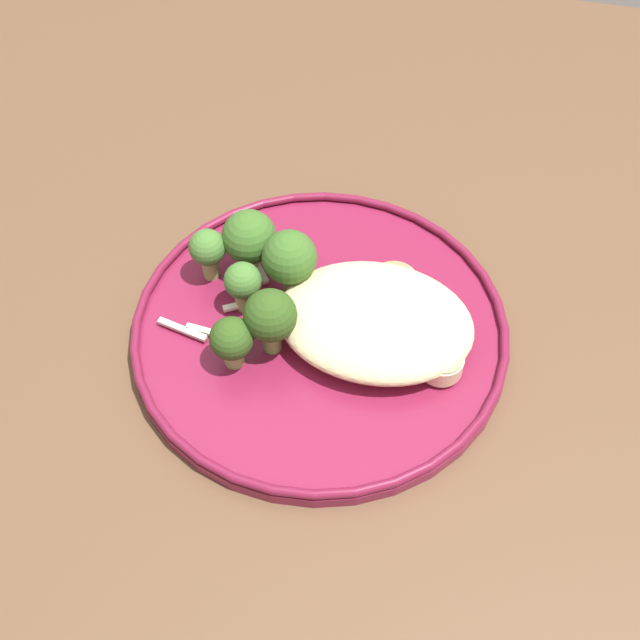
{
  "coord_description": "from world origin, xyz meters",
  "views": [
    {
      "loc": [
        0.04,
        -0.4,
        1.26
      ],
      "look_at": [
        -0.04,
        -0.02,
        0.76
      ],
      "focal_mm": 46.41,
      "sensor_mm": 36.0,
      "label": 1
    }
  ],
  "objects_px": {
    "dinner_plate": "(320,329)",
    "seared_scallop_large_seared": "(383,340)",
    "broccoli_floret_front_edge": "(270,317)",
    "seared_scallop_right_edge": "(438,326)",
    "seared_scallop_left_edge": "(394,281)",
    "seared_scallop_rear_pale": "(390,311)",
    "seared_scallop_center_golden": "(349,331)",
    "seared_scallop_on_noodles": "(441,363)",
    "broccoli_floret_split_head": "(243,283)",
    "broccoli_floret_center_pile": "(290,258)",
    "broccoli_floret_small_sprig": "(208,250)",
    "seared_scallop_tilted_round": "(415,339)",
    "broccoli_floret_rear_charred": "(249,238)",
    "broccoli_floret_right_tilted": "(232,340)"
  },
  "relations": [
    {
      "from": "broccoli_floret_front_edge",
      "to": "broccoli_floret_rear_charred",
      "type": "bearing_deg",
      "value": 116.69
    },
    {
      "from": "seared_scallop_rear_pale",
      "to": "broccoli_floret_rear_charred",
      "type": "xyz_separation_m",
      "value": [
        -0.12,
        0.03,
        0.02
      ]
    },
    {
      "from": "broccoli_floret_rear_charred",
      "to": "broccoli_floret_split_head",
      "type": "bearing_deg",
      "value": -81.6
    },
    {
      "from": "seared_scallop_center_golden",
      "to": "seared_scallop_rear_pale",
      "type": "xyz_separation_m",
      "value": [
        0.03,
        0.03,
        -0.0
      ]
    },
    {
      "from": "dinner_plate",
      "to": "seared_scallop_center_golden",
      "type": "distance_m",
      "value": 0.03
    },
    {
      "from": "broccoli_floret_right_tilted",
      "to": "broccoli_floret_front_edge",
      "type": "distance_m",
      "value": 0.03
    },
    {
      "from": "dinner_plate",
      "to": "seared_scallop_large_seared",
      "type": "relative_size",
      "value": 8.84
    },
    {
      "from": "seared_scallop_right_edge",
      "to": "seared_scallop_on_noodles",
      "type": "height_order",
      "value": "same"
    },
    {
      "from": "seared_scallop_rear_pale",
      "to": "broccoli_floret_rear_charred",
      "type": "bearing_deg",
      "value": 166.51
    },
    {
      "from": "dinner_plate",
      "to": "broccoli_floret_center_pile",
      "type": "bearing_deg",
      "value": 134.72
    },
    {
      "from": "broccoli_floret_front_edge",
      "to": "dinner_plate",
      "type": "bearing_deg",
      "value": 40.14
    },
    {
      "from": "seared_scallop_on_noodles",
      "to": "broccoli_floret_center_pile",
      "type": "height_order",
      "value": "broccoli_floret_center_pile"
    },
    {
      "from": "seared_scallop_large_seared",
      "to": "broccoli_floret_front_edge",
      "type": "distance_m",
      "value": 0.09
    },
    {
      "from": "seared_scallop_left_edge",
      "to": "seared_scallop_on_noodles",
      "type": "relative_size",
      "value": 1.09
    },
    {
      "from": "seared_scallop_tilted_round",
      "to": "broccoli_floret_small_sprig",
      "type": "distance_m",
      "value": 0.18
    },
    {
      "from": "dinner_plate",
      "to": "broccoli_floret_rear_charred",
      "type": "bearing_deg",
      "value": 144.8
    },
    {
      "from": "seared_scallop_tilted_round",
      "to": "broccoli_floret_split_head",
      "type": "xyz_separation_m",
      "value": [
        -0.14,
        0.01,
        0.02
      ]
    },
    {
      "from": "broccoli_floret_split_head",
      "to": "broccoli_floret_center_pile",
      "type": "height_order",
      "value": "broccoli_floret_center_pile"
    },
    {
      "from": "broccoli_floret_rear_charred",
      "to": "broccoli_floret_right_tilted",
      "type": "bearing_deg",
      "value": -82.05
    },
    {
      "from": "broccoli_floret_front_edge",
      "to": "seared_scallop_right_edge",
      "type": "bearing_deg",
      "value": 18.06
    },
    {
      "from": "seared_scallop_tilted_round",
      "to": "seared_scallop_on_noodles",
      "type": "height_order",
      "value": "seared_scallop_on_noodles"
    },
    {
      "from": "dinner_plate",
      "to": "seared_scallop_tilted_round",
      "type": "bearing_deg",
      "value": -1.36
    },
    {
      "from": "seared_scallop_left_edge",
      "to": "seared_scallop_large_seared",
      "type": "bearing_deg",
      "value": -88.25
    },
    {
      "from": "broccoli_floret_split_head",
      "to": "broccoli_floret_front_edge",
      "type": "distance_m",
      "value": 0.05
    },
    {
      "from": "seared_scallop_right_edge",
      "to": "seared_scallop_rear_pale",
      "type": "distance_m",
      "value": 0.04
    },
    {
      "from": "seared_scallop_tilted_round",
      "to": "broccoli_floret_right_tilted",
      "type": "height_order",
      "value": "broccoli_floret_right_tilted"
    },
    {
      "from": "seared_scallop_right_edge",
      "to": "seared_scallop_tilted_round",
      "type": "relative_size",
      "value": 0.85
    },
    {
      "from": "seared_scallop_left_edge",
      "to": "broccoli_floret_small_sprig",
      "type": "relative_size",
      "value": 0.74
    },
    {
      "from": "broccoli_floret_right_tilted",
      "to": "seared_scallop_rear_pale",
      "type": "bearing_deg",
      "value": 31.5
    },
    {
      "from": "seared_scallop_rear_pale",
      "to": "broccoli_floret_center_pile",
      "type": "bearing_deg",
      "value": 171.72
    },
    {
      "from": "seared_scallop_left_edge",
      "to": "broccoli_floret_front_edge",
      "type": "distance_m",
      "value": 0.11
    },
    {
      "from": "seared_scallop_large_seared",
      "to": "broccoli_floret_small_sprig",
      "type": "distance_m",
      "value": 0.16
    },
    {
      "from": "broccoli_floret_split_head",
      "to": "broccoli_floret_center_pile",
      "type": "xyz_separation_m",
      "value": [
        0.03,
        0.02,
        0.01
      ]
    },
    {
      "from": "seared_scallop_large_seared",
      "to": "broccoli_floret_center_pile",
      "type": "relative_size",
      "value": 0.54
    },
    {
      "from": "seared_scallop_right_edge",
      "to": "seared_scallop_left_edge",
      "type": "distance_m",
      "value": 0.06
    },
    {
      "from": "dinner_plate",
      "to": "seared_scallop_rear_pale",
      "type": "distance_m",
      "value": 0.06
    },
    {
      "from": "seared_scallop_rear_pale",
      "to": "broccoli_floret_right_tilted",
      "type": "relative_size",
      "value": 0.7
    },
    {
      "from": "seared_scallop_large_seared",
      "to": "broccoli_floret_center_pile",
      "type": "height_order",
      "value": "broccoli_floret_center_pile"
    },
    {
      "from": "seared_scallop_center_golden",
      "to": "broccoli_floret_split_head",
      "type": "distance_m",
      "value": 0.09
    },
    {
      "from": "seared_scallop_tilted_round",
      "to": "seared_scallop_rear_pale",
      "type": "height_order",
      "value": "seared_scallop_rear_pale"
    },
    {
      "from": "broccoli_floret_split_head",
      "to": "broccoli_floret_rear_charred",
      "type": "relative_size",
      "value": 0.78
    },
    {
      "from": "broccoli_floret_front_edge",
      "to": "seared_scallop_center_golden",
      "type": "bearing_deg",
      "value": 19.34
    },
    {
      "from": "seared_scallop_center_golden",
      "to": "seared_scallop_right_edge",
      "type": "bearing_deg",
      "value": 16.98
    },
    {
      "from": "seared_scallop_center_golden",
      "to": "seared_scallop_tilted_round",
      "type": "height_order",
      "value": "seared_scallop_center_golden"
    },
    {
      "from": "seared_scallop_large_seared",
      "to": "broccoli_floret_center_pile",
      "type": "xyz_separation_m",
      "value": [
        -0.08,
        0.04,
        0.03
      ]
    },
    {
      "from": "dinner_plate",
      "to": "broccoli_floret_small_sprig",
      "type": "height_order",
      "value": "broccoli_floret_small_sprig"
    },
    {
      "from": "dinner_plate",
      "to": "broccoli_floret_front_edge",
      "type": "bearing_deg",
      "value": -139.86
    },
    {
      "from": "seared_scallop_right_edge",
      "to": "seared_scallop_rear_pale",
      "type": "bearing_deg",
      "value": 170.22
    },
    {
      "from": "broccoli_floret_front_edge",
      "to": "seared_scallop_large_seared",
      "type": "bearing_deg",
      "value": 12.65
    },
    {
      "from": "dinner_plate",
      "to": "seared_scallop_on_noodles",
      "type": "xyz_separation_m",
      "value": [
        0.1,
        -0.02,
        0.01
      ]
    }
  ]
}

